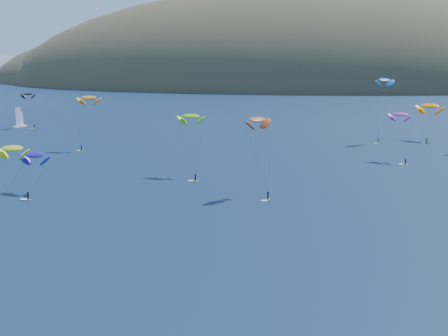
% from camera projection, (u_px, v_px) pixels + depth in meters
% --- Properties ---
extents(island, '(730.00, 300.00, 210.00)m').
position_uv_depth(island, '(322.00, 94.00, 617.82)').
color(island, '#3D3526').
rests_on(island, ground).
extents(sailboat, '(8.83, 8.41, 10.56)m').
position_uv_depth(sailboat, '(20.00, 125.00, 290.16)').
color(sailboat, white).
rests_on(sailboat, ground).
extents(kitesurfer_1, '(8.97, 6.49, 21.42)m').
position_uv_depth(kitesurfer_1, '(89.00, 98.00, 226.44)').
color(kitesurfer_1, '#B6C816').
rests_on(kitesurfer_1, ground).
extents(kitesurfer_2, '(8.74, 11.67, 19.19)m').
position_uv_depth(kitesurfer_2, '(12.00, 148.00, 127.28)').
color(kitesurfer_2, '#B6C816').
rests_on(kitesurfer_2, ground).
extents(kitesurfer_3, '(8.32, 12.41, 19.53)m').
position_uv_depth(kitesurfer_3, '(191.00, 116.00, 182.88)').
color(kitesurfer_3, '#B6C816').
rests_on(kitesurfer_3, ground).
extents(kitesurfer_4, '(9.70, 8.82, 26.85)m').
position_uv_depth(kitesurfer_4, '(385.00, 80.00, 242.67)').
color(kitesurfer_4, '#B6C816').
rests_on(kitesurfer_4, ground).
extents(kitesurfer_6, '(8.67, 12.71, 17.46)m').
position_uv_depth(kitesurfer_6, '(400.00, 114.00, 206.03)').
color(kitesurfer_6, '#B6C816').
rests_on(kitesurfer_6, ground).
extents(kitesurfer_9, '(8.24, 11.13, 21.66)m').
position_uv_depth(kitesurfer_9, '(258.00, 120.00, 157.37)').
color(kitesurfer_9, '#B6C816').
rests_on(kitesurfer_9, ground).
extents(kitesurfer_10, '(9.82, 12.60, 12.35)m').
position_uv_depth(kitesurfer_10, '(35.00, 155.00, 161.96)').
color(kitesurfer_10, '#B6C816').
rests_on(kitesurfer_10, ground).
extents(kitesurfer_11, '(12.45, 14.49, 16.95)m').
position_uv_depth(kitesurfer_11, '(430.00, 106.00, 249.17)').
color(kitesurfer_11, '#B6C816').
rests_on(kitesurfer_11, ground).
extents(kitesurfer_12, '(7.84, 4.84, 17.61)m').
position_uv_depth(kitesurfer_12, '(28.00, 94.00, 285.42)').
color(kitesurfer_12, '#B6C816').
rests_on(kitesurfer_12, ground).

